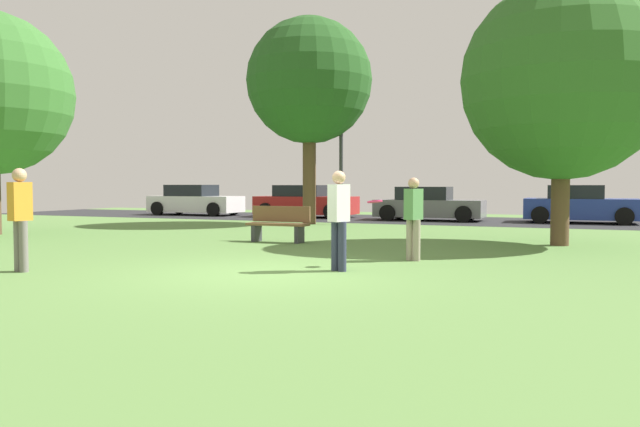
# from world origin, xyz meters

# --- Properties ---
(ground_plane) EXTENTS (44.00, 44.00, 0.00)m
(ground_plane) POSITION_xyz_m (0.00, 0.00, 0.00)
(ground_plane) COLOR #5B8442
(road_strip) EXTENTS (44.00, 6.40, 0.01)m
(road_strip) POSITION_xyz_m (0.00, 16.00, 0.00)
(road_strip) COLOR #28282B
(road_strip) RESTS_ON ground_plane
(oak_tree_left) EXTENTS (4.56, 4.56, 7.50)m
(oak_tree_left) POSITION_xyz_m (-4.33, 11.80, 5.19)
(oak_tree_left) COLOR brown
(oak_tree_left) RESTS_ON ground_plane
(oak_tree_center) EXTENTS (4.71, 4.71, 6.26)m
(oak_tree_center) POSITION_xyz_m (4.34, 6.80, 3.89)
(oak_tree_center) COLOR brown
(oak_tree_center) RESTS_ON ground_plane
(person_thrower) EXTENTS (0.33, 0.38, 1.68)m
(person_thrower) POSITION_xyz_m (1.03, 0.72, 0.93)
(person_thrower) COLOR #2D334C
(person_thrower) RESTS_ON ground_plane
(person_catcher) EXTENTS (0.33, 0.38, 1.58)m
(person_catcher) POSITION_xyz_m (1.84, 2.58, 0.86)
(person_catcher) COLOR gray
(person_catcher) RESTS_ON ground_plane
(person_bystander) EXTENTS (0.30, 0.36, 1.72)m
(person_bystander) POSITION_xyz_m (-3.80, -1.38, 0.95)
(person_bystander) COLOR slate
(person_bystander) RESTS_ON ground_plane
(frisbee_disc) EXTENTS (0.38, 0.38, 0.07)m
(frisbee_disc) POSITION_xyz_m (1.39, 1.56, 1.14)
(frisbee_disc) COLOR #EA2D6B
(parked_car_white) EXTENTS (4.42, 1.95, 1.44)m
(parked_car_white) POSITION_xyz_m (-12.07, 15.88, 0.66)
(parked_car_white) COLOR white
(parked_car_white) RESTS_ON ground_plane
(parked_car_red) EXTENTS (4.43, 2.02, 1.42)m
(parked_car_red) POSITION_xyz_m (-6.43, 16.14, 0.66)
(parked_car_red) COLOR #B21E1E
(parked_car_red) RESTS_ON ground_plane
(parked_car_grey) EXTENTS (4.28, 1.93, 1.36)m
(parked_car_grey) POSITION_xyz_m (-0.80, 15.69, 0.62)
(parked_car_grey) COLOR slate
(parked_car_grey) RESTS_ON ground_plane
(parked_car_blue) EXTENTS (4.03, 2.09, 1.43)m
(parked_car_blue) POSITION_xyz_m (4.84, 16.29, 0.66)
(parked_car_blue) COLOR #233893
(parked_car_blue) RESTS_ON ground_plane
(park_bench) EXTENTS (1.60, 0.45, 0.90)m
(park_bench) POSITION_xyz_m (-2.22, 5.02, 0.46)
(park_bench) COLOR brown
(park_bench) RESTS_ON ground_plane
(street_lamp_post) EXTENTS (0.14, 0.14, 4.50)m
(street_lamp_post) POSITION_xyz_m (-3.24, 12.20, 2.25)
(street_lamp_post) COLOR #2D2D33
(street_lamp_post) RESTS_ON ground_plane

